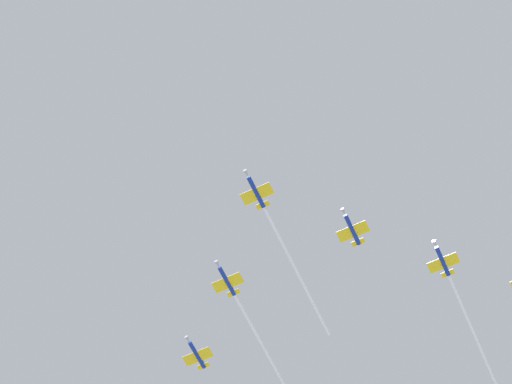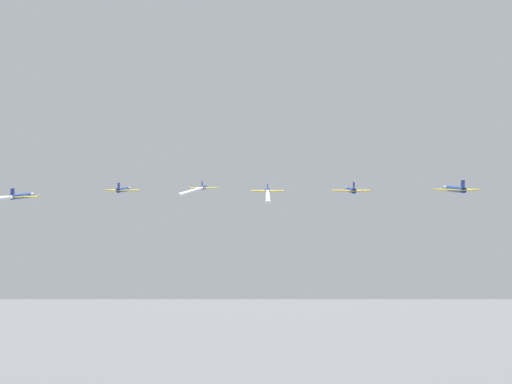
{
  "view_description": "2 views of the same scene",
  "coord_description": "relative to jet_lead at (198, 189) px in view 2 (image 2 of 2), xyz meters",
  "views": [
    {
      "loc": [
        -73.38,
        62.12,
        2.14
      ],
      "look_at": [
        -5.66,
        -9.44,
        216.78
      ],
      "focal_mm": 63.65,
      "sensor_mm": 36.0,
      "label": 1
    },
    {
      "loc": [
        65.52,
        -165.39,
        222.32
      ],
      "look_at": [
        6.89,
        0.66,
        215.25
      ],
      "focal_mm": 41.31,
      "sensor_mm": 36.0,
      "label": 2
    }
  ],
  "objects": [
    {
      "name": "jet_starboard_inner",
      "position": [
        25.03,
        -16.56,
        -0.07
      ],
      "size": [
        22.12,
        58.98,
        2.48
      ],
      "rotation": [
        0.0,
        0.0,
        0.32
      ],
      "color": "navy"
    },
    {
      "name": "jet_lead",
      "position": [
        0.0,
        0.0,
        0.0
      ],
      "size": [
        20.12,
        52.97,
        2.48
      ],
      "rotation": [
        0.0,
        0.0,
        0.32
      ],
      "color": "navy"
    },
    {
      "name": "jet_port_inner",
      "position": [
        -15.8,
        -11.16,
        0.07
      ],
      "size": [
        9.06,
        11.87,
        2.48
      ],
      "rotation": [
        0.0,
        0.0,
        0.32
      ],
      "color": "navy"
    },
    {
      "name": "jet_port_trail",
      "position": [
        64.96,
        -19.27,
        1.44
      ],
      "size": [
        9.06,
        11.87,
        2.48
      ],
      "rotation": [
        0.0,
        0.0,
        0.32
      ],
      "color": "navy"
    },
    {
      "name": "jet_starboard_outer",
      "position": [
        42.81,
        -11.34,
        0.71
      ],
      "size": [
        9.06,
        11.87,
        2.48
      ],
      "rotation": [
        0.0,
        0.0,
        0.32
      ],
      "color": "navy"
    }
  ]
}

